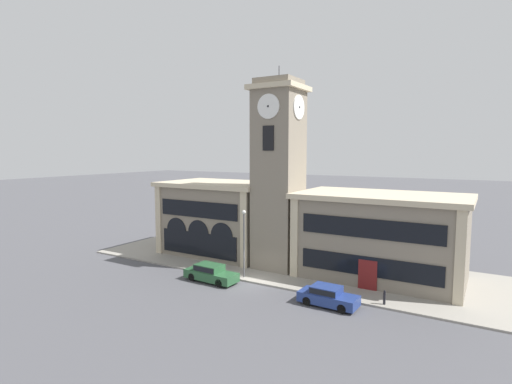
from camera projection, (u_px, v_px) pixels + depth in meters
ground_plane at (250, 283)px, 34.10m from camera, size 300.00×300.00×0.00m
sidewalk_kerb at (284, 264)px, 39.60m from camera, size 40.04×12.86×0.15m
clock_tower at (279, 175)px, 37.57m from camera, size 4.66×4.66×19.03m
town_hall_left_wing at (220, 218)px, 43.78m from camera, size 12.38×8.42×7.90m
town_hall_right_wing at (380, 236)px, 35.04m from camera, size 14.44×8.42×7.55m
parked_car_near at (210, 273)px, 34.44m from camera, size 4.88×1.95×1.50m
parked_car_mid at (328, 296)px, 29.04m from camera, size 4.35×1.94×1.44m
street_lamp at (244, 234)px, 34.85m from camera, size 0.36×0.36×5.98m
bollard at (384, 297)px, 28.88m from camera, size 0.18×0.18×1.06m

